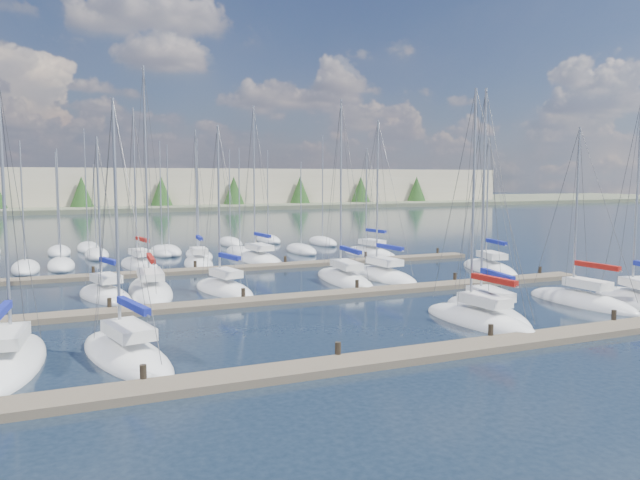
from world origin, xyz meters
name	(u,v)px	position (x,y,z in m)	size (l,w,h in m)	color
ground	(177,238)	(0.00, 60.00, 0.00)	(400.00, 400.00, 0.00)	#1A2735
dock_near	(430,353)	(0.00, 2.01, 0.15)	(44.00, 1.93, 1.10)	#6B5E4C
dock_mid	(307,297)	(0.00, 16.01, 0.15)	(44.00, 1.93, 1.10)	#6B5E4C
dock_far	(245,268)	(0.00, 30.01, 0.15)	(44.00, 1.93, 1.10)	#6B5E4C
sailboat_a	(9,362)	(-16.75, 7.76, 0.18)	(3.68, 9.12, 12.66)	white
sailboat_n	(140,265)	(-7.97, 34.92, 0.20)	(3.66, 8.29, 14.45)	white
sailboat_g	(639,301)	(18.08, 6.37, 0.18)	(4.80, 8.48, 13.45)	white
sailboat_f	(582,301)	(14.85, 7.78, 0.18)	(2.71, 8.07, 11.57)	white
sailboat_p	(258,259)	(2.75, 34.89, 0.18)	(3.66, 9.24, 15.13)	white
sailboat_q	(370,253)	(14.37, 34.54, 0.17)	(3.88, 8.11, 11.43)	white
sailboat_i	(150,290)	(-8.93, 22.22, 0.19)	(3.49, 10.10, 15.92)	white
sailboat_m	(489,268)	(18.67, 21.35, 0.18)	(4.35, 8.79, 11.82)	white
sailboat_l	(382,276)	(8.48, 21.52, 0.18)	(3.44, 8.72, 12.91)	white
sailboat_b	(126,355)	(-12.18, 6.89, 0.17)	(4.41, 8.93, 11.87)	white
sailboat_d	(479,320)	(5.85, 6.16, 0.19)	(3.18, 8.20, 13.18)	white
sailboat_o	(199,263)	(-3.00, 34.15, 0.20)	(2.95, 6.81, 12.69)	white
sailboat_h	(105,295)	(-11.89, 21.49, 0.18)	(4.13, 6.83, 11.13)	white
sailboat_j	(224,289)	(-4.26, 20.60, 0.18)	(3.87, 7.37, 12.03)	white
sailboat_k	(344,279)	(5.06, 21.08, 0.19)	(3.30, 9.66, 14.27)	white
sailboat_e	(486,313)	(7.38, 7.47, 0.18)	(4.21, 8.82, 13.46)	white
distant_boats	(165,251)	(-4.34, 43.76, 0.29)	(36.93, 20.75, 13.30)	#9EA0A5
shoreline	(55,179)	(-13.29, 149.77, 7.44)	(400.00, 60.00, 38.00)	#666B51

